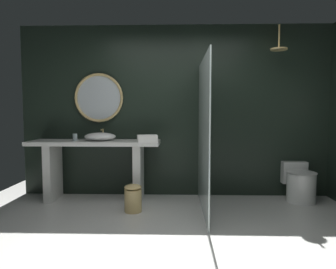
% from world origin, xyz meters
% --- Properties ---
extents(ground_plane, '(5.76, 5.76, 0.00)m').
position_xyz_m(ground_plane, '(0.00, 0.00, 0.00)').
color(ground_plane, silver).
extents(back_wall_panel, '(4.80, 0.10, 2.60)m').
position_xyz_m(back_wall_panel, '(0.00, 1.90, 1.30)').
color(back_wall_panel, black).
rests_on(back_wall_panel, ground_plane).
extents(vanity_counter, '(1.88, 0.54, 0.87)m').
position_xyz_m(vanity_counter, '(-1.20, 1.56, 0.59)').
color(vanity_counter, silver).
rests_on(vanity_counter, ground_plane).
extents(vessel_sink, '(0.45, 0.37, 0.16)m').
position_xyz_m(vessel_sink, '(-1.12, 1.56, 0.93)').
color(vessel_sink, white).
rests_on(vessel_sink, vanity_counter).
extents(tumbler_cup, '(0.07, 0.07, 0.10)m').
position_xyz_m(tumbler_cup, '(-1.48, 1.53, 0.93)').
color(tumbler_cup, silver).
rests_on(tumbler_cup, vanity_counter).
extents(tissue_box, '(0.15, 0.14, 0.07)m').
position_xyz_m(tissue_box, '(-0.49, 1.54, 0.91)').
color(tissue_box, '#282D28').
rests_on(tissue_box, vanity_counter).
extents(round_wall_mirror, '(0.75, 0.04, 0.75)m').
position_xyz_m(round_wall_mirror, '(-1.20, 1.81, 1.51)').
color(round_wall_mirror, tan).
extents(shower_glass_panel, '(0.02, 1.49, 1.98)m').
position_xyz_m(shower_glass_panel, '(0.34, 1.11, 0.99)').
color(shower_glass_panel, silver).
rests_on(shower_glass_panel, ground_plane).
extents(rain_shower_head, '(0.23, 0.23, 0.35)m').
position_xyz_m(rain_shower_head, '(1.41, 1.54, 2.19)').
color(rain_shower_head, tan).
extents(toilet, '(0.41, 0.60, 0.54)m').
position_xyz_m(toilet, '(1.77, 1.59, 0.26)').
color(toilet, white).
rests_on(toilet, ground_plane).
extents(waste_bin, '(0.22, 0.22, 0.36)m').
position_xyz_m(waste_bin, '(-0.57, 1.04, 0.18)').
color(waste_bin, tan).
rests_on(waste_bin, ground_plane).
extents(folded_hand_towel, '(0.30, 0.22, 0.10)m').
position_xyz_m(folded_hand_towel, '(-0.42, 1.39, 0.92)').
color(folded_hand_towel, white).
rests_on(folded_hand_towel, vanity_counter).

